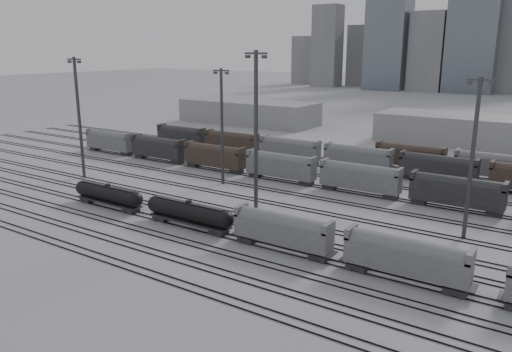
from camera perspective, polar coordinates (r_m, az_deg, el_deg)
The scene contains 14 objects.
ground at distance 71.67m, azimuth -4.16°, elevation -7.05°, with size 900.00×900.00×0.00m, color #B1B1B6.
tracks at distance 85.33m, azimuth 3.03°, elevation -3.42°, with size 220.00×71.50×0.16m.
tank_car_a at distance 87.96m, azimuth -16.54°, elevation -2.01°, with size 15.52×2.59×3.83m.
tank_car_b at distance 75.53m, azimuth -7.67°, elevation -4.14°, with size 16.15×2.69×3.99m.
hopper_car_a at distance 66.25m, azimuth 3.04°, elevation -6.02°, with size 13.91×2.76×4.97m.
hopper_car_b at distance 60.22m, azimuth 16.78°, elevation -8.70°, with size 14.32×2.84×5.12m.
light_mast_a at distance 107.98m, azimuth -19.58°, elevation 6.58°, with size 3.93×0.63×24.55m.
light_mast_b at distance 97.19m, azimuth -3.92°, elevation 5.96°, with size 3.61×0.58×22.54m.
light_mast_c at distance 81.31m, azimuth -0.01°, elevation 5.61°, with size 4.15×0.66×25.91m.
light_mast_d at distance 74.31m, azimuth 23.50°, elevation 2.19°, with size 3.61×0.58×22.57m.
bg_string_near at distance 93.80m, azimuth 11.79°, elevation -0.34°, with size 151.00×3.00×5.60m.
bg_string_mid at distance 105.84m, azimuth 20.08°, elevation 0.75°, with size 151.00×3.00×5.60m.
warehouse_left at distance 180.25m, azimuth -0.89°, elevation 7.33°, with size 50.00×18.00×8.00m, color #99999C.
warehouse_mid at distance 152.48m, azimuth 21.47°, elevation 5.04°, with size 40.00×18.00×8.00m, color #99999C.
Camera 1 is at (41.01, -52.64, 26.14)m, focal length 35.00 mm.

